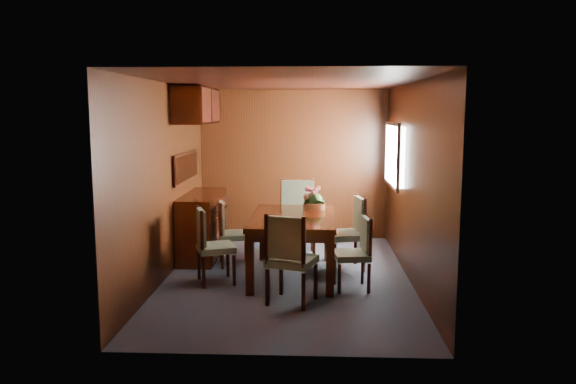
{
  "coord_description": "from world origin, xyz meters",
  "views": [
    {
      "loc": [
        0.31,
        -6.75,
        2.05
      ],
      "look_at": [
        0.0,
        0.19,
        1.05
      ],
      "focal_mm": 35.0,
      "sensor_mm": 36.0,
      "label": 1
    }
  ],
  "objects_px": {
    "sideboard": "(203,225)",
    "dining_table": "(293,224)",
    "chair_head": "(289,254)",
    "flower_centerpiece": "(314,198)",
    "chair_left_near": "(210,241)",
    "chair_right_near": "(357,249)"
  },
  "relations": [
    {
      "from": "sideboard",
      "to": "dining_table",
      "type": "xyz_separation_m",
      "value": [
        1.32,
        -0.93,
        0.21
      ]
    },
    {
      "from": "sideboard",
      "to": "chair_right_near",
      "type": "xyz_separation_m",
      "value": [
        2.08,
        -1.4,
        0.03
      ]
    },
    {
      "from": "sideboard",
      "to": "chair_left_near",
      "type": "bearing_deg",
      "value": -75.03
    },
    {
      "from": "sideboard",
      "to": "chair_right_near",
      "type": "height_order",
      "value": "sideboard"
    },
    {
      "from": "chair_head",
      "to": "flower_centerpiece",
      "type": "xyz_separation_m",
      "value": [
        0.26,
        1.51,
        0.37
      ]
    },
    {
      "from": "sideboard",
      "to": "flower_centerpiece",
      "type": "bearing_deg",
      "value": -16.43
    },
    {
      "from": "sideboard",
      "to": "chair_head",
      "type": "height_order",
      "value": "chair_head"
    },
    {
      "from": "chair_right_near",
      "to": "chair_head",
      "type": "distance_m",
      "value": 0.96
    },
    {
      "from": "sideboard",
      "to": "chair_left_near",
      "type": "xyz_separation_m",
      "value": [
        0.34,
        -1.26,
        0.06
      ]
    },
    {
      "from": "dining_table",
      "to": "chair_right_near",
      "type": "xyz_separation_m",
      "value": [
        0.76,
        -0.47,
        -0.19
      ]
    },
    {
      "from": "dining_table",
      "to": "chair_right_near",
      "type": "distance_m",
      "value": 0.92
    },
    {
      "from": "chair_left_near",
      "to": "flower_centerpiece",
      "type": "height_order",
      "value": "flower_centerpiece"
    },
    {
      "from": "chair_left_near",
      "to": "chair_right_near",
      "type": "relative_size",
      "value": 1.07
    },
    {
      "from": "sideboard",
      "to": "dining_table",
      "type": "bearing_deg",
      "value": -35.12
    },
    {
      "from": "chair_left_near",
      "to": "dining_table",
      "type": "bearing_deg",
      "value": 88.82
    },
    {
      "from": "dining_table",
      "to": "chair_right_near",
      "type": "bearing_deg",
      "value": -31.23
    },
    {
      "from": "chair_right_near",
      "to": "chair_left_near",
      "type": "bearing_deg",
      "value": 78.81
    },
    {
      "from": "sideboard",
      "to": "flower_centerpiece",
      "type": "xyz_separation_m",
      "value": [
        1.58,
        -0.47,
        0.47
      ]
    },
    {
      "from": "sideboard",
      "to": "dining_table",
      "type": "relative_size",
      "value": 0.84
    },
    {
      "from": "chair_right_near",
      "to": "chair_head",
      "type": "bearing_deg",
      "value": 120.46
    },
    {
      "from": "chair_right_near",
      "to": "chair_head",
      "type": "height_order",
      "value": "chair_head"
    },
    {
      "from": "chair_right_near",
      "to": "chair_head",
      "type": "xyz_separation_m",
      "value": [
        -0.76,
        -0.58,
        0.07
      ]
    }
  ]
}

